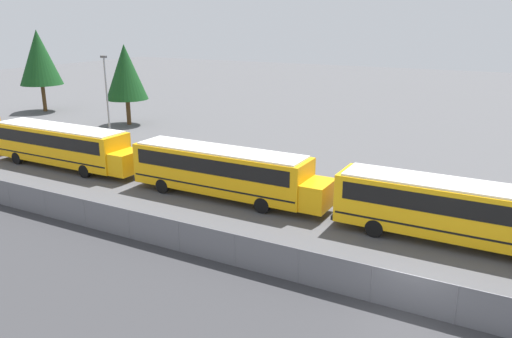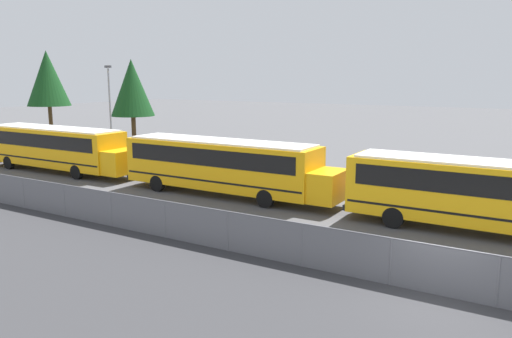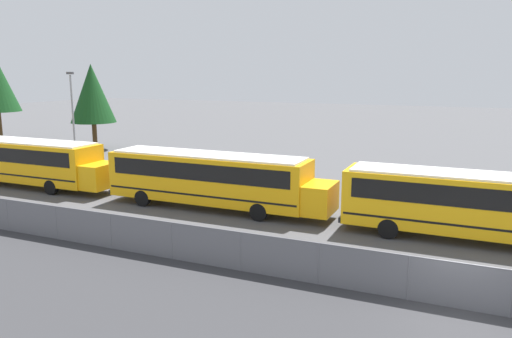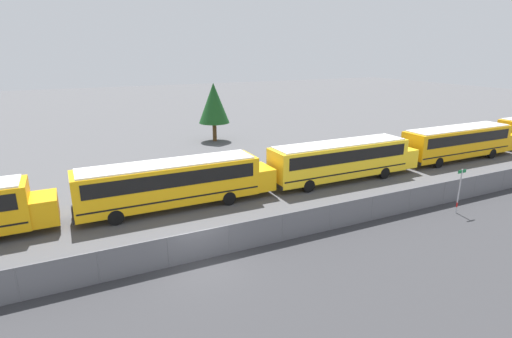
{
  "view_description": "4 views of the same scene",
  "coord_description": "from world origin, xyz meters",
  "px_view_note": "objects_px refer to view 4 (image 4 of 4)",
  "views": [
    {
      "loc": [
        2.74,
        -16.99,
        10.42
      ],
      "look_at": [
        -10.93,
        8.03,
        1.9
      ],
      "focal_mm": 35.0,
      "sensor_mm": 36.0,
      "label": 1
    },
    {
      "loc": [
        2.41,
        -14.78,
        6.41
      ],
      "look_at": [
        -10.5,
        6.91,
        1.75
      ],
      "focal_mm": 35.0,
      "sensor_mm": 36.0,
      "label": 2
    },
    {
      "loc": [
        0.04,
        -16.07,
        7.4
      ],
      "look_at": [
        -10.19,
        7.37,
        2.41
      ],
      "focal_mm": 35.0,
      "sensor_mm": 36.0,
      "label": 3
    },
    {
      "loc": [
        -5.12,
        -16.69,
        9.79
      ],
      "look_at": [
        6.19,
        6.53,
        2.04
      ],
      "focal_mm": 28.0,
      "sensor_mm": 36.0,
      "label": 4
    }
  ],
  "objects_px": {
    "street_sign": "(459,190)",
    "school_bus_4": "(343,158)",
    "tree_2": "(214,103)",
    "school_bus_5": "(459,140)",
    "school_bus_3": "(174,181)"
  },
  "relations": [
    {
      "from": "street_sign",
      "to": "school_bus_4",
      "type": "bearing_deg",
      "value": 105.72
    },
    {
      "from": "tree_2",
      "to": "school_bus_4",
      "type": "bearing_deg",
      "value": -77.02
    },
    {
      "from": "school_bus_3",
      "to": "tree_2",
      "type": "relative_size",
      "value": 2.02
    },
    {
      "from": "school_bus_5",
      "to": "tree_2",
      "type": "height_order",
      "value": "tree_2"
    },
    {
      "from": "school_bus_5",
      "to": "street_sign",
      "type": "xyz_separation_m",
      "value": [
        -11.07,
        -8.68,
        -0.29
      ]
    },
    {
      "from": "school_bus_3",
      "to": "street_sign",
      "type": "distance_m",
      "value": 17.74
    },
    {
      "from": "school_bus_3",
      "to": "school_bus_4",
      "type": "distance_m",
      "value": 13.14
    },
    {
      "from": "school_bus_4",
      "to": "tree_2",
      "type": "bearing_deg",
      "value": 102.98
    },
    {
      "from": "school_bus_3",
      "to": "street_sign",
      "type": "relative_size",
      "value": 4.51
    },
    {
      "from": "school_bus_5",
      "to": "tree_2",
      "type": "distance_m",
      "value": 24.64
    },
    {
      "from": "school_bus_5",
      "to": "street_sign",
      "type": "height_order",
      "value": "school_bus_5"
    },
    {
      "from": "street_sign",
      "to": "tree_2",
      "type": "distance_m",
      "value": 26.81
    },
    {
      "from": "tree_2",
      "to": "street_sign",
      "type": "bearing_deg",
      "value": -76.12
    },
    {
      "from": "school_bus_3",
      "to": "school_bus_5",
      "type": "distance_m",
      "value": 26.58
    },
    {
      "from": "school_bus_3",
      "to": "school_bus_5",
      "type": "height_order",
      "value": "same"
    }
  ]
}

